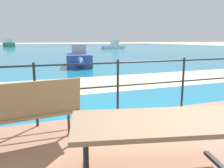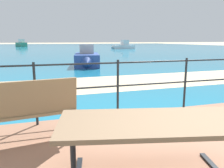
% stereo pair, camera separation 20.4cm
% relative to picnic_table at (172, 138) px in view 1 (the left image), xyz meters
% --- Properties ---
extents(sea_water, '(90.00, 90.00, 0.01)m').
position_rel_picnic_table_xyz_m(sea_water, '(0.35, 39.81, -0.64)').
color(sea_water, teal).
rests_on(sea_water, ground).
extents(beach_strip, '(54.04, 3.86, 0.01)m').
position_rel_picnic_table_xyz_m(beach_strip, '(0.35, 5.77, -0.64)').
color(beach_strip, beige).
rests_on(beach_strip, ground).
extents(picnic_table, '(2.07, 1.79, 0.76)m').
position_rel_picnic_table_xyz_m(picnic_table, '(0.00, 0.00, 0.00)').
color(picnic_table, '#7A6047').
rests_on(picnic_table, patio_paving).
extents(park_bench, '(1.80, 0.65, 0.95)m').
position_rel_picnic_table_xyz_m(park_bench, '(-1.43, 1.38, -0.01)').
color(park_bench, '#8C704C').
rests_on(park_bench, patio_paving).
extents(railing_fence, '(5.94, 0.04, 1.09)m').
position_rel_picnic_table_xyz_m(railing_fence, '(0.35, 2.24, 0.10)').
color(railing_fence, '#1E2328').
rests_on(railing_fence, patio_paving).
extents(boat_near, '(1.84, 3.51, 1.26)m').
position_rel_picnic_table_xyz_m(boat_near, '(1.41, 11.13, -0.21)').
color(boat_near, '#2D478C').
rests_on(boat_near, sea_water).
extents(boat_mid, '(2.66, 3.47, 1.64)m').
position_rel_picnic_table_xyz_m(boat_mid, '(-5.74, 52.62, -0.09)').
color(boat_mid, '#338466').
rests_on(boat_mid, sea_water).
extents(boat_far, '(4.49, 2.09, 1.46)m').
position_rel_picnic_table_xyz_m(boat_far, '(12.20, 34.95, -0.17)').
color(boat_far, silver).
rests_on(boat_far, sea_water).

